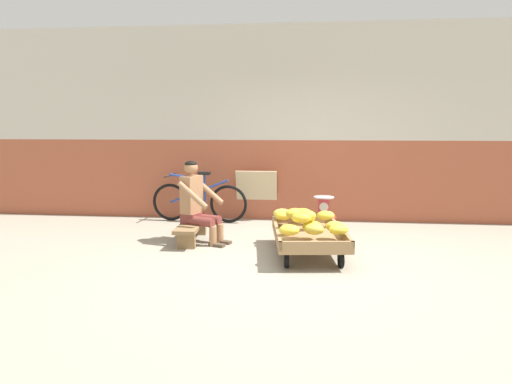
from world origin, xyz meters
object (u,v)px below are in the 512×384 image
(weighing_scale, at_px, (324,206))
(bicycle_near_left, at_px, (199,201))
(sign_board, at_px, (257,195))
(vendor_seated, at_px, (197,202))
(plastic_crate, at_px, (323,226))
(shopping_bag, at_px, (336,234))
(low_bench, at_px, (192,227))
(banana_cart, at_px, (308,236))

(weighing_scale, distance_m, bicycle_near_left, 2.21)
(sign_board, bearing_deg, vendor_seated, -112.79)
(plastic_crate, bearing_deg, shopping_bag, -64.49)
(low_bench, height_order, sign_board, sign_board)
(banana_cart, relative_size, vendor_seated, 1.34)
(banana_cart, height_order, bicycle_near_left, bicycle_near_left)
(low_bench, relative_size, weighing_scale, 3.70)
(weighing_scale, bearing_deg, shopping_bag, -64.41)
(banana_cart, xyz_separation_m, weighing_scale, (0.23, 0.99, 0.21))
(banana_cart, distance_m, plastic_crate, 1.02)
(banana_cart, bearing_deg, bicycle_near_left, 135.44)
(banana_cart, distance_m, vendor_seated, 1.65)
(bicycle_near_left, xyz_separation_m, shopping_bag, (2.22, -1.15, -0.23))
(low_bench, height_order, plastic_crate, plastic_crate)
(sign_board, bearing_deg, shopping_bag, -48.51)
(low_bench, bearing_deg, plastic_crate, 14.53)
(sign_board, bearing_deg, bicycle_near_left, -163.53)
(plastic_crate, height_order, sign_board, sign_board)
(low_bench, bearing_deg, banana_cart, -17.53)
(shopping_bag, bearing_deg, plastic_crate, 115.51)
(vendor_seated, height_order, plastic_crate, vendor_seated)
(low_bench, relative_size, sign_board, 1.28)
(bicycle_near_left, height_order, shopping_bag, bicycle_near_left)
(vendor_seated, distance_m, weighing_scale, 1.85)
(bicycle_near_left, bearing_deg, shopping_bag, -27.29)
(plastic_crate, xyz_separation_m, weighing_scale, (0.00, -0.00, 0.30))
(plastic_crate, xyz_separation_m, sign_board, (-1.10, 1.09, 0.28))
(banana_cart, distance_m, sign_board, 2.26)
(weighing_scale, xyz_separation_m, bicycle_near_left, (-2.06, 0.81, -0.10))
(weighing_scale, height_order, shopping_bag, weighing_scale)
(banana_cart, distance_m, shopping_bag, 0.77)
(plastic_crate, xyz_separation_m, bicycle_near_left, (-2.06, 0.80, 0.20))
(weighing_scale, distance_m, sign_board, 1.55)
(vendor_seated, distance_m, shopping_bag, 1.99)
(weighing_scale, distance_m, shopping_bag, 0.50)
(vendor_seated, xyz_separation_m, bicycle_near_left, (-0.28, 1.32, -0.21))
(bicycle_near_left, bearing_deg, sign_board, 16.47)
(weighing_scale, bearing_deg, bicycle_near_left, 158.62)
(vendor_seated, relative_size, bicycle_near_left, 0.69)
(low_bench, distance_m, plastic_crate, 1.92)
(plastic_crate, relative_size, shopping_bag, 1.50)
(low_bench, xyz_separation_m, vendor_seated, (0.08, -0.03, 0.37))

